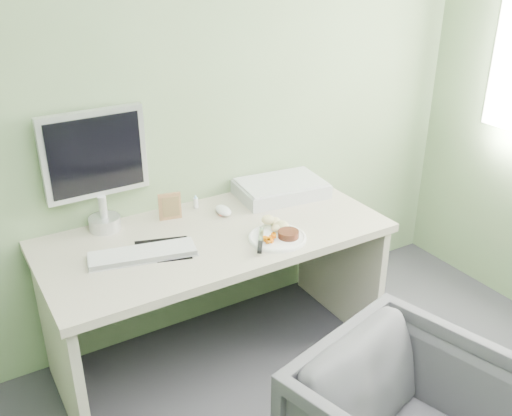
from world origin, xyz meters
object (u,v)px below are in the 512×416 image
scanner (281,189)px  monitor (96,164)px  plate (277,238)px  desk (216,266)px

scanner → monitor: bearing=179.4°
plate → monitor: (-0.64, 0.52, 0.31)m
desk → scanner: (0.50, 0.20, 0.22)m
desk → monitor: monitor is taller
desk → plate: 0.35m
plate → monitor: size_ratio=0.47×
desk → plate: bearing=-43.4°
desk → monitor: 0.73m
plate → scanner: scanner is taller
plate → monitor: monitor is taller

